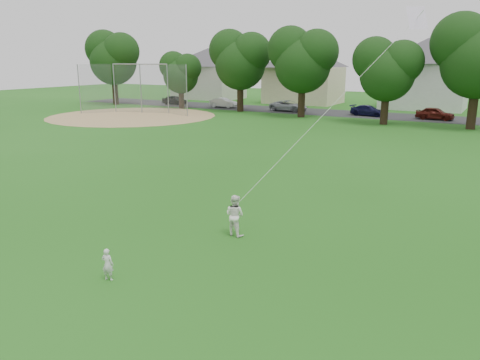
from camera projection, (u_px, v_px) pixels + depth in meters
The scene contains 10 objects.
ground at pixel (140, 254), 14.77m from camera, with size 160.00×160.00×0.00m, color #1D5513.
street at pixel (406, 117), 50.00m from camera, with size 90.00×7.00×0.01m, color #2D2D30.
dirt_infield at pixel (133, 116), 50.83m from camera, with size 18.00×18.00×0.02m, color #9E7F51.
toddler at pixel (108, 264), 12.93m from camera, with size 0.34×0.22×0.94m, color silver.
older_boy at pixel (235, 215), 16.21m from camera, with size 0.71×0.55×1.46m, color white.
kite at pixel (329, 108), 16.77m from camera, with size 2.71×3.47×9.81m.
baseball_backstop at pixel (139, 89), 52.92m from camera, with size 11.92×5.16×5.47m.
tree_row at pixel (423, 56), 42.49m from camera, with size 83.53×8.76×10.28m.
parked_cars at pixel (453, 115), 46.78m from camera, with size 72.32×2.34×1.27m.
house_row at pixel (428, 68), 57.05m from camera, with size 78.04×14.26×10.04m.
Camera 1 is at (9.59, -10.30, 5.97)m, focal length 35.00 mm.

